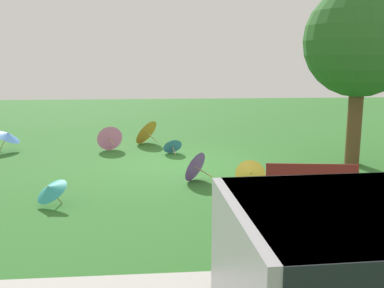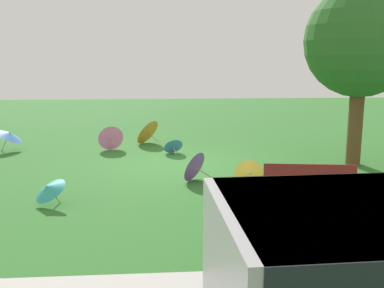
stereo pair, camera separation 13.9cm
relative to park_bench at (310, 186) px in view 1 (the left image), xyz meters
The scene contains 11 objects.
ground 4.34m from the park_bench, 60.61° to the right, with size 40.00×40.00×0.00m, color #2D6B28.
park_bench is the anchor object (origin of this frame).
shade_tree 5.02m from the park_bench, 124.81° to the right, with size 2.82×2.82×4.57m.
parasol_blue_0 1.52m from the park_bench, 17.61° to the left, with size 0.65×0.66×0.56m.
parasol_purple_0 2.87m from the park_bench, 48.36° to the right, with size 0.77×0.80×0.72m.
parasol_blue_1 5.60m from the park_bench, 66.21° to the right, with size 0.66×0.59×0.51m.
parasol_orange_0 7.37m from the park_bench, 65.23° to the right, with size 1.05×1.12×0.87m.
parasol_teal_0 4.75m from the park_bench, ahead, with size 0.86×0.86×0.57m.
parasol_yellow_2 1.70m from the park_bench, 64.28° to the right, with size 0.70×0.60×0.62m.
parasol_pink_0 7.13m from the park_bench, 54.61° to the right, with size 0.83×0.83×0.78m.
parasol_blue_2 9.24m from the park_bench, 39.43° to the right, with size 0.84×0.86×0.76m.
Camera 1 is at (0.63, 11.02, 2.67)m, focal length 40.53 mm.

